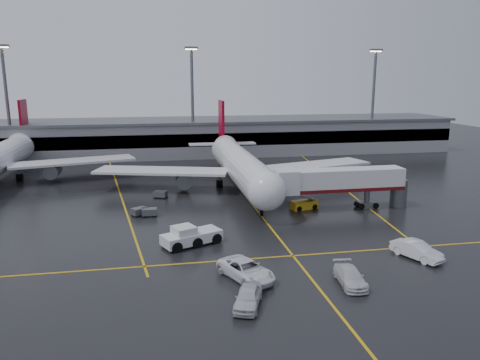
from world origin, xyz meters
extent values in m
plane|color=black|center=(0.00, 0.00, 0.00)|extent=(220.00, 220.00, 0.00)
cube|color=gold|center=(0.00, 0.00, 0.01)|extent=(0.25, 90.00, 0.02)
cube|color=gold|center=(0.00, -22.00, 0.01)|extent=(60.00, 0.25, 0.02)
cube|color=gold|center=(-20.00, 10.00, 0.01)|extent=(9.99, 69.35, 0.02)
cube|color=gold|center=(18.00, 10.00, 0.01)|extent=(7.57, 69.64, 0.02)
cube|color=gray|center=(0.00, 48.00, 4.00)|extent=(120.00, 18.00, 8.00)
cube|color=black|center=(0.00, 39.20, 4.50)|extent=(120.00, 0.40, 3.00)
cube|color=#595B60|center=(0.00, 48.00, 8.30)|extent=(122.00, 19.00, 0.60)
cylinder|color=#595B60|center=(-45.00, 42.00, 12.50)|extent=(0.70, 0.70, 25.00)
cube|color=#595B60|center=(-45.00, 42.00, 25.20)|extent=(3.00, 1.20, 0.50)
cube|color=#FFE5B2|center=(-45.00, 42.00, 24.90)|extent=(2.60, 0.90, 0.20)
cylinder|color=#595B60|center=(-5.00, 42.00, 12.50)|extent=(0.70, 0.70, 25.00)
cube|color=#595B60|center=(-5.00, 42.00, 25.20)|extent=(3.00, 1.20, 0.50)
cube|color=#FFE5B2|center=(-5.00, 42.00, 24.90)|extent=(2.60, 0.90, 0.20)
cylinder|color=#595B60|center=(40.00, 42.00, 12.50)|extent=(0.70, 0.70, 25.00)
cube|color=#595B60|center=(40.00, 42.00, 25.20)|extent=(3.00, 1.20, 0.50)
cube|color=#FFE5B2|center=(40.00, 42.00, 24.90)|extent=(2.60, 0.90, 0.20)
cylinder|color=silver|center=(0.00, 8.00, 4.20)|extent=(5.20, 36.00, 5.20)
sphere|color=silver|center=(0.00, -10.00, 4.20)|extent=(5.20, 5.20, 5.20)
cone|color=silver|center=(0.00, 29.00, 4.80)|extent=(4.94, 8.00, 4.94)
cube|color=maroon|center=(0.00, 30.00, 9.70)|extent=(0.50, 5.50, 8.50)
cube|color=silver|center=(0.00, 29.00, 5.00)|extent=(14.00, 3.00, 0.25)
cube|color=silver|center=(-13.00, 10.00, 3.40)|extent=(22.80, 11.83, 0.40)
cube|color=silver|center=(13.00, 10.00, 3.40)|extent=(22.80, 11.83, 0.40)
cylinder|color=#595B60|center=(-9.50, 9.00, 2.00)|extent=(2.60, 4.50, 2.60)
cylinder|color=#595B60|center=(9.50, 9.00, 2.00)|extent=(2.60, 4.50, 2.60)
cylinder|color=#595B60|center=(0.00, -7.00, 1.00)|extent=(0.56, 0.56, 2.00)
cylinder|color=#595B60|center=(-3.20, 11.00, 1.00)|extent=(0.56, 0.56, 2.00)
cylinder|color=#595B60|center=(3.20, 11.00, 1.00)|extent=(0.56, 0.56, 2.00)
cylinder|color=black|center=(0.00, -7.00, 0.45)|extent=(0.40, 1.10, 1.10)
cylinder|color=black|center=(-3.20, 11.00, 0.55)|extent=(1.00, 1.40, 1.40)
cylinder|color=black|center=(3.20, 11.00, 0.55)|extent=(1.00, 1.40, 1.40)
cone|color=silver|center=(-42.00, 41.00, 4.80)|extent=(4.94, 8.00, 4.94)
cube|color=maroon|center=(-42.00, 42.00, 9.70)|extent=(0.50, 5.50, 8.50)
cube|color=silver|center=(-42.00, 41.00, 5.00)|extent=(14.00, 3.00, 0.25)
cube|color=silver|center=(-29.00, 22.00, 3.40)|extent=(22.80, 11.83, 0.40)
cylinder|color=#595B60|center=(-32.50, 21.00, 2.00)|extent=(2.60, 4.50, 2.60)
cylinder|color=#595B60|center=(-38.80, 23.00, 1.00)|extent=(0.56, 0.56, 2.00)
cylinder|color=black|center=(-38.80, 23.00, 0.55)|extent=(1.00, 1.40, 1.40)
cube|color=silver|center=(12.00, -6.00, 4.40)|extent=(18.00, 3.20, 3.00)
cube|color=#530B0F|center=(12.00, -6.00, 3.10)|extent=(18.00, 3.30, 0.50)
cube|color=silver|center=(3.80, -6.00, 4.40)|extent=(3.00, 3.40, 3.30)
cylinder|color=#595B60|center=(16.00, -6.00, 1.50)|extent=(0.80, 0.80, 3.00)
cube|color=#595B60|center=(16.00, -6.00, 0.45)|extent=(2.60, 1.60, 0.90)
cylinder|color=#595B60|center=(21.00, -6.00, 2.00)|extent=(2.40, 2.40, 4.00)
cylinder|color=black|center=(14.90, -6.00, 0.45)|extent=(0.90, 1.80, 0.90)
cylinder|color=black|center=(17.10, -6.00, 0.45)|extent=(0.90, 1.80, 0.90)
cube|color=silver|center=(-10.29, -16.58, 0.87)|extent=(7.27, 5.19, 1.16)
cube|color=silver|center=(-11.18, -16.96, 1.83)|extent=(3.05, 3.05, 0.96)
cube|color=black|center=(-11.18, -16.96, 1.83)|extent=(2.75, 2.75, 0.87)
cylinder|color=black|center=(-12.59, -17.58, 0.53)|extent=(2.31, 3.15, 1.25)
cylinder|color=black|center=(-10.29, -16.58, 0.53)|extent=(2.31, 3.15, 1.25)
cylinder|color=black|center=(-8.00, -15.57, 0.53)|extent=(2.31, 3.15, 1.25)
cube|color=gold|center=(6.92, -4.84, 0.60)|extent=(4.17, 2.50, 1.19)
cube|color=#595B60|center=(6.92, -4.84, 1.73)|extent=(3.88, 1.83, 1.36)
cylinder|color=black|center=(5.65, -5.14, 0.32)|extent=(1.17, 1.97, 0.76)
cylinder|color=black|center=(8.18, -4.53, 0.32)|extent=(1.17, 1.97, 0.76)
imported|color=white|center=(-6.04, -26.68, 0.89)|extent=(5.44, 7.07, 1.78)
imported|color=silver|center=(3.09, -29.57, 0.76)|extent=(2.60, 5.40, 1.52)
imported|color=white|center=(12.49, -25.02, 0.91)|extent=(3.96, 5.82, 1.82)
imported|color=silver|center=(-6.93, -31.95, 0.83)|extent=(3.54, 5.24, 1.66)
cube|color=#595B60|center=(-15.07, -4.56, 0.65)|extent=(2.05, 1.37, 0.90)
cylinder|color=black|center=(-15.89, -5.03, 0.18)|extent=(0.40, 0.20, 0.40)
cylinder|color=black|center=(-14.29, -5.09, 0.18)|extent=(0.40, 0.20, 0.40)
cylinder|color=black|center=(-15.85, -4.03, 0.18)|extent=(0.40, 0.20, 0.40)
cylinder|color=black|center=(-14.26, -4.09, 0.18)|extent=(0.40, 0.20, 0.40)
cube|color=#595B60|center=(-16.45, -3.96, 0.65)|extent=(2.39, 2.18, 0.90)
cylinder|color=black|center=(-16.85, -4.81, 0.18)|extent=(0.40, 0.20, 0.40)
cylinder|color=black|center=(-15.51, -3.95, 0.18)|extent=(0.40, 0.20, 0.40)
cylinder|color=black|center=(-17.39, -3.97, 0.18)|extent=(0.40, 0.20, 0.40)
cylinder|color=black|center=(-16.05, -3.11, 0.18)|extent=(0.40, 0.20, 0.40)
cube|color=#595B60|center=(-13.42, 5.22, 0.65)|extent=(2.35, 2.00, 0.90)
cylinder|color=black|center=(-14.35, 5.09, 0.18)|extent=(0.40, 0.20, 0.40)
cylinder|color=black|center=(-12.89, 4.44, 0.18)|extent=(0.40, 0.20, 0.40)
cylinder|color=black|center=(-13.95, 6.00, 0.18)|extent=(0.40, 0.20, 0.40)
cylinder|color=black|center=(-12.48, 5.36, 0.18)|extent=(0.40, 0.20, 0.40)
camera|label=1|loc=(-14.01, -66.21, 18.46)|focal=34.46mm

